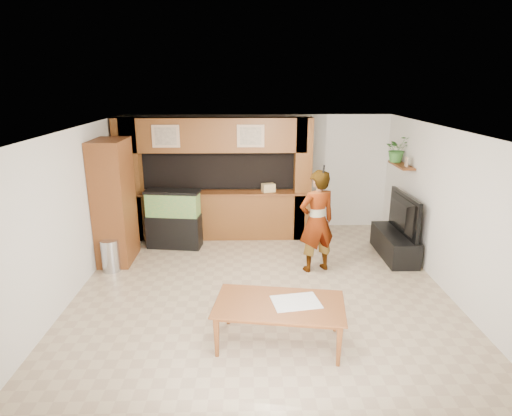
{
  "coord_description": "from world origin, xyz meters",
  "views": [
    {
      "loc": [
        -0.23,
        -6.38,
        3.32
      ],
      "look_at": [
        -0.08,
        0.6,
        1.23
      ],
      "focal_mm": 30.0,
      "sensor_mm": 36.0,
      "label": 1
    }
  ],
  "objects_px": {
    "person": "(317,221)",
    "dining_table": "(279,325)",
    "aquarium": "(174,220)",
    "television": "(397,214)",
    "pantry_cabinet": "(114,202)"
  },
  "relations": [
    {
      "from": "television",
      "to": "person",
      "type": "relative_size",
      "value": 0.72
    },
    {
      "from": "aquarium",
      "to": "television",
      "type": "height_order",
      "value": "television"
    },
    {
      "from": "television",
      "to": "dining_table",
      "type": "bearing_deg",
      "value": 137.6
    },
    {
      "from": "dining_table",
      "to": "aquarium",
      "type": "bearing_deg",
      "value": 126.97
    },
    {
      "from": "aquarium",
      "to": "television",
      "type": "xyz_separation_m",
      "value": [
        4.38,
        -0.58,
        0.28
      ]
    },
    {
      "from": "person",
      "to": "television",
      "type": "bearing_deg",
      "value": -179.58
    },
    {
      "from": "aquarium",
      "to": "television",
      "type": "bearing_deg",
      "value": 0.02
    },
    {
      "from": "pantry_cabinet",
      "to": "aquarium",
      "type": "relative_size",
      "value": 1.91
    },
    {
      "from": "dining_table",
      "to": "pantry_cabinet",
      "type": "bearing_deg",
      "value": 143.73
    },
    {
      "from": "aquarium",
      "to": "person",
      "type": "height_order",
      "value": "person"
    },
    {
      "from": "television",
      "to": "person",
      "type": "distance_m",
      "value": 1.76
    },
    {
      "from": "aquarium",
      "to": "dining_table",
      "type": "height_order",
      "value": "aquarium"
    },
    {
      "from": "pantry_cabinet",
      "to": "aquarium",
      "type": "bearing_deg",
      "value": 33.81
    },
    {
      "from": "person",
      "to": "dining_table",
      "type": "distance_m",
      "value": 2.52
    },
    {
      "from": "person",
      "to": "dining_table",
      "type": "bearing_deg",
      "value": 50.32
    }
  ]
}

